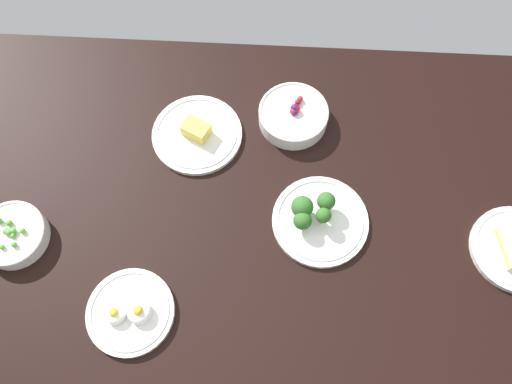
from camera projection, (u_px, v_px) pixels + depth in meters
The scene contains 6 objects.
dining_table at pixel (256, 199), 118.58cm from camera, with size 157.38×88.88×4.00cm, color black.
plate_eggs at pixel (130, 312), 104.67cm from camera, with size 18.70×18.70×5.18cm.
bowl_peas at pixel (13, 235), 110.50cm from camera, with size 15.34×15.34×5.15cm.
plate_broccoli at pixel (318, 218), 112.39cm from camera, with size 22.05×22.05×7.56cm.
plate_cheese at pixel (197, 134), 122.27cm from camera, with size 22.24×22.24×4.71cm.
bowl_berries at pixel (293, 115), 122.67cm from camera, with size 17.26×17.26×6.27cm.
Camera 1 is at (2.48, -45.83, 111.34)cm, focal length 34.85 mm.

